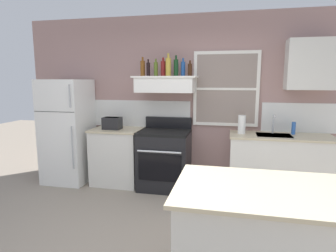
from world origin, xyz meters
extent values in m
cube|color=gray|center=(0.00, 2.23, 1.35)|extent=(5.40, 0.06, 2.70)
cube|color=silver|center=(-1.15, 2.19, 1.13)|extent=(2.50, 0.02, 0.44)
cube|color=silver|center=(1.80, 2.19, 1.13)|extent=(1.20, 0.02, 0.44)
cube|color=white|center=(0.65, 2.18, 1.55)|extent=(1.00, 0.04, 1.15)
cube|color=gray|center=(0.65, 2.17, 1.55)|extent=(0.90, 0.01, 1.05)
cube|color=white|center=(0.65, 2.16, 1.55)|extent=(0.90, 0.02, 0.04)
cube|color=white|center=(-1.90, 1.84, 0.85)|extent=(0.70, 0.68, 1.70)
cube|color=#333333|center=(-1.90, 1.50, 1.21)|extent=(0.69, 0.00, 0.01)
cylinder|color=#A5A8AD|center=(-1.60, 1.47, 0.66)|extent=(0.02, 0.02, 0.66)
cylinder|color=#A5A8AD|center=(-1.60, 1.47, 1.45)|extent=(0.02, 0.02, 0.34)
cube|color=silver|center=(-1.05, 1.90, 0.44)|extent=(0.76, 0.60, 0.88)
cube|color=#C6B793|center=(-1.05, 1.90, 0.90)|extent=(0.79, 0.63, 0.03)
cube|color=black|center=(-1.11, 1.85, 1.01)|extent=(0.28, 0.20, 0.19)
cube|color=black|center=(-1.11, 1.85, 1.09)|extent=(0.24, 0.16, 0.01)
cube|color=black|center=(-1.25, 1.85, 1.04)|extent=(0.02, 0.03, 0.02)
cube|color=black|center=(-0.25, 1.86, 0.43)|extent=(0.76, 0.64, 0.87)
cube|color=black|center=(-0.25, 1.86, 0.89)|extent=(0.76, 0.64, 0.04)
cube|color=black|center=(-0.25, 2.15, 1.00)|extent=(0.76, 0.06, 0.18)
cube|color=black|center=(-0.25, 1.54, 0.42)|extent=(0.65, 0.01, 0.40)
cylinder|color=silver|center=(-0.25, 1.50, 0.67)|extent=(0.65, 0.03, 0.03)
cube|color=white|center=(-0.25, 1.96, 1.61)|extent=(0.88, 0.48, 0.22)
cube|color=#262628|center=(-0.25, 1.74, 1.53)|extent=(0.75, 0.02, 0.04)
cube|color=white|center=(-0.25, 1.96, 1.73)|extent=(0.96, 0.52, 0.02)
cylinder|color=brown|center=(-0.61, 1.94, 1.86)|extent=(0.07, 0.07, 0.23)
cylinder|color=brown|center=(-0.61, 1.94, 2.01)|extent=(0.03, 0.03, 0.06)
cylinder|color=black|center=(-0.51, 1.90, 1.85)|extent=(0.06, 0.06, 0.20)
cylinder|color=black|center=(-0.51, 1.90, 1.97)|extent=(0.02, 0.02, 0.05)
cylinder|color=#4C601E|center=(-0.40, 1.93, 1.85)|extent=(0.06, 0.06, 0.21)
cylinder|color=#4C601E|center=(-0.40, 1.93, 1.98)|extent=(0.03, 0.03, 0.05)
cylinder|color=maroon|center=(-0.30, 1.97, 1.86)|extent=(0.07, 0.07, 0.22)
cylinder|color=maroon|center=(-0.30, 1.97, 2.00)|extent=(0.03, 0.03, 0.06)
cylinder|color=#B29333|center=(-0.20, 1.91, 1.88)|extent=(0.08, 0.08, 0.27)
cylinder|color=#B29333|center=(-0.20, 1.91, 2.05)|extent=(0.03, 0.03, 0.07)
cylinder|color=#143819|center=(-0.10, 1.97, 1.87)|extent=(0.07, 0.07, 0.25)
cylinder|color=#143819|center=(-0.10, 1.97, 2.02)|extent=(0.03, 0.03, 0.06)
cylinder|color=#1E478C|center=(0.01, 2.00, 1.85)|extent=(0.07, 0.07, 0.22)
cylinder|color=#1E478C|center=(0.01, 2.00, 1.99)|extent=(0.03, 0.03, 0.05)
cylinder|color=#381E0F|center=(0.12, 1.97, 1.84)|extent=(0.06, 0.06, 0.18)
cylinder|color=#381E0F|center=(0.12, 1.97, 1.95)|extent=(0.03, 0.03, 0.05)
cube|color=silver|center=(1.45, 1.90, 0.44)|extent=(1.40, 0.60, 0.88)
cube|color=#C6B793|center=(1.45, 1.90, 0.90)|extent=(1.43, 0.63, 0.03)
cube|color=#B7BABC|center=(1.35, 1.88, 0.90)|extent=(0.48, 0.36, 0.01)
cylinder|color=silver|center=(1.35, 2.02, 1.05)|extent=(0.03, 0.03, 0.28)
cylinder|color=silver|center=(1.35, 1.94, 1.17)|extent=(0.02, 0.16, 0.02)
cylinder|color=white|center=(0.90, 1.90, 1.04)|extent=(0.11, 0.11, 0.27)
cylinder|color=blue|center=(1.63, 2.00, 1.00)|extent=(0.06, 0.06, 0.18)
cube|color=silver|center=(1.04, -0.25, 0.44)|extent=(1.32, 0.82, 0.88)
cube|color=#C6B793|center=(1.04, -0.25, 0.90)|extent=(1.40, 0.90, 0.03)
cube|color=silver|center=(1.80, 2.04, 1.90)|extent=(0.64, 0.32, 0.70)
camera|label=1|loc=(0.73, -2.33, 1.69)|focal=30.34mm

